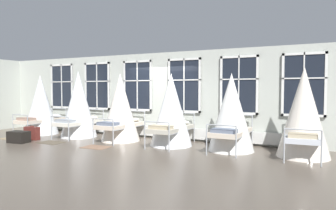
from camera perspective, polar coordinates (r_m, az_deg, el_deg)
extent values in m
plane|color=brown|center=(9.84, -4.59, -7.14)|extent=(27.03, 27.03, 0.00)
cube|color=#B2B7AD|center=(10.78, -1.24, 1.77)|extent=(14.51, 0.10, 3.00)
cube|color=black|center=(13.44, -19.19, 3.33)|extent=(1.19, 0.02, 1.82)
cube|color=silver|center=(13.46, -19.13, -0.39)|extent=(1.19, 0.06, 0.07)
cube|color=silver|center=(13.48, -19.25, 7.05)|extent=(1.19, 0.06, 0.07)
cube|color=silver|center=(13.84, -20.82, 3.29)|extent=(0.07, 0.06, 1.82)
cube|color=silver|center=(13.05, -17.47, 3.38)|extent=(0.07, 0.06, 1.82)
cube|color=silver|center=(13.44, -19.19, 3.33)|extent=(0.04, 0.06, 1.82)
cube|color=silver|center=(13.44, -19.21, 4.11)|extent=(1.19, 0.06, 0.04)
cube|color=black|center=(12.20, -13.09, 3.48)|extent=(1.19, 0.02, 1.82)
cube|color=silver|center=(12.23, -13.04, -0.62)|extent=(1.19, 0.06, 0.07)
cube|color=silver|center=(12.25, -13.14, 7.57)|extent=(1.19, 0.06, 0.07)
cube|color=silver|center=(12.56, -15.07, 3.44)|extent=(0.07, 0.06, 1.82)
cube|color=silver|center=(11.86, -11.00, 3.52)|extent=(0.07, 0.06, 1.82)
cube|color=silver|center=(12.20, -13.09, 3.48)|extent=(0.04, 0.06, 1.82)
cube|color=silver|center=(12.21, -13.10, 4.33)|extent=(1.19, 0.06, 0.04)
cube|color=black|center=(11.14, -5.72, 3.60)|extent=(1.19, 0.02, 1.82)
cube|color=silver|center=(11.16, -5.69, -0.89)|extent=(1.19, 0.06, 0.07)
cube|color=silver|center=(11.18, -5.74, 8.09)|extent=(1.19, 0.06, 0.07)
cube|color=silver|center=(11.44, -8.10, 3.57)|extent=(0.07, 0.06, 1.82)
cube|color=silver|center=(10.85, -3.21, 3.63)|extent=(0.07, 0.06, 1.82)
cube|color=silver|center=(11.14, -5.72, 3.60)|extent=(0.04, 0.06, 1.82)
cube|color=silver|center=(11.14, -5.72, 4.54)|extent=(1.19, 0.06, 0.04)
cube|color=black|center=(10.29, 3.04, 3.67)|extent=(1.19, 0.02, 1.82)
cube|color=silver|center=(10.31, 3.03, -1.19)|extent=(1.19, 0.06, 0.07)
cube|color=silver|center=(10.34, 3.05, 8.52)|extent=(1.19, 0.06, 0.07)
cube|color=silver|center=(10.52, 0.24, 3.66)|extent=(0.07, 0.06, 1.82)
cube|color=silver|center=(10.08, 5.96, 3.67)|extent=(0.07, 0.06, 1.82)
cube|color=silver|center=(10.29, 3.04, 3.67)|extent=(0.04, 0.06, 1.82)
cube|color=silver|center=(10.29, 3.04, 4.68)|extent=(1.19, 0.06, 0.04)
cube|color=black|center=(9.72, 13.09, 3.64)|extent=(1.19, 0.02, 1.82)
cube|color=silver|center=(9.74, 13.03, -1.50)|extent=(1.19, 0.06, 0.07)
cube|color=silver|center=(9.77, 13.15, 8.78)|extent=(1.19, 0.06, 0.07)
cube|color=silver|center=(9.86, 9.93, 3.66)|extent=(0.07, 0.06, 1.82)
cube|color=silver|center=(9.61, 16.34, 3.61)|extent=(0.07, 0.06, 1.82)
cube|color=silver|center=(9.72, 13.09, 3.64)|extent=(0.04, 0.06, 1.82)
cube|color=silver|center=(9.72, 13.11, 4.72)|extent=(1.19, 0.06, 0.04)
cube|color=black|center=(9.47, 24.01, 3.49)|extent=(1.19, 0.02, 1.82)
cube|color=silver|center=(9.50, 23.91, -1.79)|extent=(1.19, 0.06, 0.07)
cube|color=silver|center=(9.53, 24.12, 8.75)|extent=(1.19, 0.06, 0.07)
cube|color=silver|center=(9.51, 20.65, 3.55)|extent=(0.07, 0.06, 1.82)
cube|color=silver|center=(9.47, 27.39, 3.42)|extent=(0.07, 0.06, 1.82)
cube|color=silver|center=(9.47, 24.01, 3.49)|extent=(0.04, 0.06, 1.82)
cube|color=silver|center=(9.48, 24.04, 4.59)|extent=(1.19, 0.06, 0.04)
cube|color=silver|center=(10.76, -1.55, -4.91)|extent=(9.79, 0.10, 0.36)
cylinder|color=#9EA3A8|center=(13.67, -20.78, -2.52)|extent=(0.04, 0.04, 0.94)
cylinder|color=#9EA3A8|center=(13.11, -18.48, -2.70)|extent=(0.04, 0.04, 0.94)
cylinder|color=#9EA3A8|center=(12.51, -26.96, -3.42)|extent=(0.04, 0.04, 0.81)
cylinder|color=#9EA3A8|center=(11.90, -24.73, -3.69)|extent=(0.04, 0.04, 0.81)
cylinder|color=#9EA3A8|center=(13.07, -23.73, -2.84)|extent=(0.05, 1.83, 0.03)
cylinder|color=#9EA3A8|center=(12.48, -21.45, -3.06)|extent=(0.05, 1.83, 0.03)
cylinder|color=#9EA3A8|center=(13.35, -19.68, -0.60)|extent=(0.78, 0.04, 0.03)
cylinder|color=#9EA3A8|center=(12.17, -25.91, -1.66)|extent=(0.78, 0.04, 0.03)
cube|color=beige|center=(12.77, -22.62, -2.67)|extent=(0.82, 1.86, 0.12)
ellipsoid|color=silver|center=(13.20, -20.42, -1.87)|extent=(0.60, 0.41, 0.14)
cube|color=gray|center=(12.34, -24.94, -2.38)|extent=(0.65, 0.37, 0.10)
cone|color=white|center=(12.72, -22.68, 0.07)|extent=(1.30, 1.30, 2.27)
cylinder|color=#9EA3A8|center=(12.47, -14.79, -2.92)|extent=(0.04, 0.04, 0.94)
cylinder|color=#9EA3A8|center=(11.98, -11.97, -3.13)|extent=(0.04, 0.04, 0.94)
cylinder|color=#9EA3A8|center=(11.17, -20.94, -4.03)|extent=(0.04, 0.04, 0.81)
cylinder|color=#9EA3A8|center=(10.62, -18.07, -4.33)|extent=(0.04, 0.04, 0.81)
cylinder|color=#9EA3A8|center=(11.80, -17.69, -3.32)|extent=(0.03, 1.83, 0.03)
cylinder|color=#9EA3A8|center=(11.28, -14.84, -3.57)|extent=(0.03, 1.83, 0.03)
cylinder|color=#9EA3A8|center=(12.19, -13.43, -0.83)|extent=(0.78, 0.03, 0.03)
cylinder|color=#9EA3A8|center=(10.85, -19.58, -2.06)|extent=(0.78, 0.03, 0.03)
cube|color=silver|center=(11.53, -16.30, -3.13)|extent=(0.80, 1.85, 0.12)
ellipsoid|color=beige|center=(12.02, -14.14, -2.23)|extent=(0.60, 0.40, 0.14)
cube|color=#8C939E|center=(11.05, -18.60, -2.84)|extent=(0.64, 0.36, 0.10)
cone|color=white|center=(11.48, -16.35, 0.17)|extent=(1.30, 1.30, 2.38)
cylinder|color=#9EA3A8|center=(11.33, -7.76, -3.43)|extent=(0.04, 0.04, 0.94)
cylinder|color=#9EA3A8|center=(10.91, -4.40, -3.66)|extent=(0.04, 0.04, 0.94)
cylinder|color=#9EA3A8|center=(9.90, -13.80, -4.79)|extent=(0.04, 0.04, 0.81)
cylinder|color=#9EA3A8|center=(9.41, -10.20, -5.14)|extent=(0.04, 0.04, 0.81)
cylinder|color=#9EA3A8|center=(10.60, -10.58, -3.93)|extent=(0.06, 1.83, 0.03)
cylinder|color=#9EA3A8|center=(10.14, -7.08, -4.21)|extent=(0.06, 1.83, 0.03)
cylinder|color=#9EA3A8|center=(11.07, -6.12, -1.14)|extent=(0.78, 0.04, 0.03)
cylinder|color=#9EA3A8|center=(9.61, -12.07, -2.58)|extent=(0.78, 0.04, 0.03)
cube|color=beige|center=(10.36, -8.87, -3.73)|extent=(0.82, 1.86, 0.12)
ellipsoid|color=#B7B2A3|center=(10.90, -6.80, -2.69)|extent=(0.61, 0.41, 0.14)
cube|color=slate|center=(9.83, -11.11, -3.45)|extent=(0.65, 0.37, 0.10)
cone|color=silver|center=(10.31, -8.90, -0.44)|extent=(1.30, 1.30, 2.24)
cylinder|color=#9EA3A8|center=(10.36, 0.91, -4.00)|extent=(0.04, 0.04, 0.94)
cylinder|color=#9EA3A8|center=(10.04, 4.91, -4.23)|extent=(0.04, 0.04, 0.94)
cylinder|color=#9EA3A8|center=(8.77, -4.36, -5.70)|extent=(0.04, 0.04, 0.81)
cylinder|color=#9EA3A8|center=(8.40, 0.20, -6.07)|extent=(0.04, 0.04, 0.81)
cylinder|color=#9EA3A8|center=(9.55, -1.50, -4.63)|extent=(0.06, 1.83, 0.03)
cylinder|color=#9EA3A8|center=(9.21, 2.77, -4.91)|extent=(0.06, 1.83, 0.03)
cylinder|color=#9EA3A8|center=(10.15, 2.89, -1.49)|extent=(0.78, 0.04, 0.03)
cylinder|color=#9EA3A8|center=(8.53, -2.14, -3.20)|extent=(0.78, 0.04, 0.03)
cube|color=#B7B2A3|center=(9.37, 0.59, -4.39)|extent=(0.82, 1.86, 0.12)
ellipsoid|color=silver|center=(9.95, 2.32, -3.20)|extent=(0.61, 0.41, 0.14)
cube|color=tan|center=(8.77, -1.31, -4.15)|extent=(0.65, 0.37, 0.10)
cone|color=white|center=(9.31, 0.60, -0.85)|extent=(1.30, 1.30, 2.21)
cylinder|color=#9EA3A8|center=(9.76, 10.94, -4.48)|extent=(0.04, 0.04, 0.94)
cylinder|color=#9EA3A8|center=(9.58, 15.41, -4.67)|extent=(0.04, 0.04, 0.94)
cylinder|color=#9EA3A8|center=(8.05, 7.21, -6.48)|extent=(0.04, 0.04, 0.81)
cylinder|color=#9EA3A8|center=(7.82, 12.60, -6.81)|extent=(0.04, 0.04, 0.81)
cylinder|color=#9EA3A8|center=(8.90, 9.26, -5.22)|extent=(0.07, 1.83, 0.03)
cylinder|color=#9EA3A8|center=(8.69, 14.15, -5.47)|extent=(0.07, 1.83, 0.03)
cylinder|color=#9EA3A8|center=(9.61, 13.18, -1.81)|extent=(0.78, 0.05, 0.03)
cylinder|color=#9EA3A8|center=(7.87, 9.89, -3.75)|extent=(0.78, 0.05, 0.03)
cube|color=beige|center=(8.78, 11.68, -4.94)|extent=(0.84, 1.87, 0.12)
ellipsoid|color=#B7B2A3|center=(9.41, 12.80, -3.62)|extent=(0.61, 0.41, 0.14)
cube|color=slate|center=(8.14, 10.43, -4.75)|extent=(0.65, 0.37, 0.10)
cone|color=white|center=(8.72, 11.72, -1.27)|extent=(1.30, 1.30, 2.18)
cylinder|color=#9EA3A8|center=(9.43, 21.57, -4.89)|extent=(0.04, 0.04, 0.94)
cylinder|color=#9EA3A8|center=(9.42, 26.31, -4.99)|extent=(0.04, 0.04, 0.94)
cylinder|color=#9EA3A8|center=(7.63, 20.87, -7.18)|extent=(0.04, 0.04, 0.81)
cylinder|color=#9EA3A8|center=(7.63, 26.75, -7.30)|extent=(0.04, 0.04, 0.81)
cylinder|color=#9EA3A8|center=(8.52, 21.26, -5.74)|extent=(0.08, 1.83, 0.03)
cylinder|color=#9EA3A8|center=(8.52, 26.51, -5.86)|extent=(0.08, 1.83, 0.03)
cylinder|color=#9EA3A8|center=(9.37, 24.00, -2.11)|extent=(0.78, 0.05, 0.03)
cylinder|color=#9EA3A8|center=(7.56, 23.87, -4.24)|extent=(0.78, 0.05, 0.03)
cube|color=silver|center=(8.50, 23.90, -5.39)|extent=(0.85, 1.87, 0.12)
ellipsoid|color=beige|center=(9.16, 23.95, -3.98)|extent=(0.61, 0.42, 0.14)
cube|color=tan|center=(7.84, 23.87, -5.24)|extent=(0.65, 0.38, 0.10)
cone|color=silver|center=(8.44, 23.98, -1.19)|extent=(1.30, 1.30, 2.30)
cube|color=#8E7A5B|center=(12.02, -27.05, -5.59)|extent=(0.81, 0.58, 0.01)
cube|color=brown|center=(10.62, -21.05, -6.55)|extent=(0.80, 0.56, 0.01)
cube|color=brown|center=(9.38, -13.31, -7.67)|extent=(0.82, 0.59, 0.01)
cube|color=#5B231E|center=(11.46, -24.07, -4.84)|extent=(0.57, 0.22, 0.44)
cube|color=tan|center=(11.53, -23.68, -4.78)|extent=(0.50, 0.03, 0.03)
torus|color=#5B231E|center=(11.44, -24.09, -3.67)|extent=(0.15, 0.15, 0.02)
cube|color=black|center=(11.00, -26.11, -5.38)|extent=(0.67, 0.46, 0.37)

